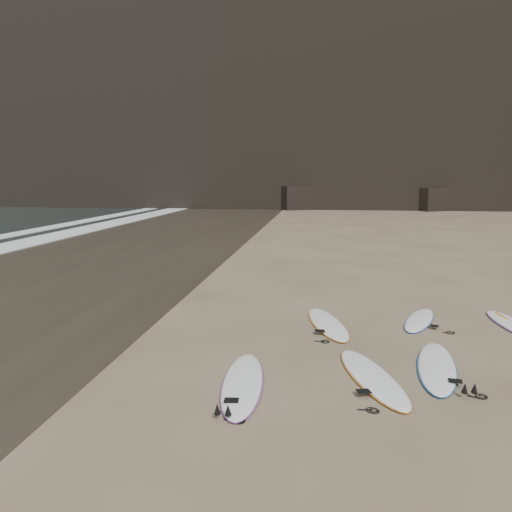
{
  "coord_description": "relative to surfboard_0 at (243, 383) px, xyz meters",
  "views": [
    {
      "loc": [
        -3.13,
        -8.96,
        3.49
      ],
      "look_at": [
        -4.72,
        3.39,
        1.5
      ],
      "focal_mm": 35.0,
      "sensor_mm": 36.0,
      "label": 1
    }
  ],
  "objects": [
    {
      "name": "wet_sand",
      "position": [
        -8.63,
        11.09,
        -0.05
      ],
      "size": [
        12.0,
        200.0,
        0.01
      ],
      "primitive_type": "cube",
      "color": "#383026",
      "rests_on": "ground"
    },
    {
      "name": "surfboard_0",
      "position": [
        0.0,
        0.0,
        0.0
      ],
      "size": [
        0.86,
        2.79,
        0.1
      ],
      "primitive_type": "ellipsoid",
      "rotation": [
        0.0,
        0.0,
        0.07
      ],
      "color": "white",
      "rests_on": "ground"
    },
    {
      "name": "surfboard_5",
      "position": [
        1.47,
        3.67,
        -0.0
      ],
      "size": [
        1.29,
        2.82,
        0.1
      ],
      "primitive_type": "ellipsoid",
      "rotation": [
        0.0,
        0.0,
        0.24
      ],
      "color": "white",
      "rests_on": "ground"
    },
    {
      "name": "surfboard_6",
      "position": [
        3.69,
        4.28,
        -0.01
      ],
      "size": [
        1.3,
        2.34,
        0.08
      ],
      "primitive_type": "ellipsoid",
      "rotation": [
        0.0,
        0.0,
        -0.35
      ],
      "color": "white",
      "rests_on": "ground"
    },
    {
      "name": "surfboard_1",
      "position": [
        2.2,
        0.55,
        -0.0
      ],
      "size": [
        1.38,
        2.79,
        0.1
      ],
      "primitive_type": "ellipsoid",
      "rotation": [
        0.0,
        0.0,
        0.28
      ],
      "color": "white",
      "rests_on": "ground"
    },
    {
      "name": "ground",
      "position": [
        4.37,
        1.09,
        -0.05
      ],
      "size": [
        240.0,
        240.0,
        0.0
      ],
      "primitive_type": "plane",
      "color": "#897559",
      "rests_on": "ground"
    },
    {
      "name": "surfboard_2",
      "position": [
        3.42,
        1.19,
        -0.0
      ],
      "size": [
        1.12,
        2.79,
        0.1
      ],
      "primitive_type": "ellipsoid",
      "rotation": [
        0.0,
        0.0,
        -0.18
      ],
      "color": "white",
      "rests_on": "ground"
    }
  ]
}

